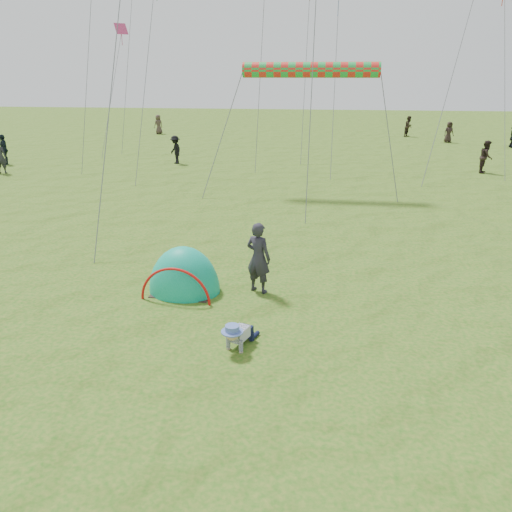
# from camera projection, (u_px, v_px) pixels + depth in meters

# --- Properties ---
(ground) EXTENTS (140.00, 140.00, 0.00)m
(ground) POSITION_uv_depth(u_px,v_px,m) (224.00, 349.00, 9.71)
(ground) COLOR #1B5711
(crawling_toddler) EXTENTS (0.77, 0.91, 0.59)m
(crawling_toddler) POSITION_uv_depth(u_px,v_px,m) (238.00, 334.00, 9.66)
(crawling_toddler) COLOR black
(crawling_toddler) RESTS_ON ground
(popup_tent) EXTENTS (1.86, 1.57, 2.28)m
(popup_tent) POSITION_uv_depth(u_px,v_px,m) (185.00, 291.00, 12.31)
(popup_tent) COLOR #00966F
(popup_tent) RESTS_ON ground
(standing_adult) EXTENTS (0.76, 0.64, 1.76)m
(standing_adult) POSITION_uv_depth(u_px,v_px,m) (258.00, 258.00, 11.99)
(standing_adult) COLOR #27242F
(standing_adult) RESTS_ON ground
(crowd_person_1) EXTENTS (0.90, 1.01, 1.72)m
(crowd_person_1) POSITION_uv_depth(u_px,v_px,m) (486.00, 157.00, 26.70)
(crowd_person_1) COLOR black
(crowd_person_1) RESTS_ON ground
(crowd_person_4) EXTENTS (0.89, 0.72, 1.58)m
(crowd_person_4) POSITION_uv_depth(u_px,v_px,m) (449.00, 132.00, 38.61)
(crowd_person_4) COLOR black
(crowd_person_4) RESTS_ON ground
(crowd_person_6) EXTENTS (0.72, 0.56, 1.77)m
(crowd_person_6) POSITION_uv_depth(u_px,v_px,m) (0.00, 157.00, 26.53)
(crowd_person_6) COLOR #26262C
(crowd_person_6) RESTS_ON ground
(crowd_person_7) EXTENTS (0.99, 1.05, 1.70)m
(crowd_person_7) POSITION_uv_depth(u_px,v_px,m) (409.00, 126.00, 42.20)
(crowd_person_7) COLOR black
(crowd_person_7) RESTS_ON ground
(crowd_person_8) EXTENTS (0.96, 1.06, 1.74)m
(crowd_person_8) POSITION_uv_depth(u_px,v_px,m) (4.00, 149.00, 29.21)
(crowd_person_8) COLOR black
(crowd_person_8) RESTS_ON ground
(crowd_person_9) EXTENTS (1.15, 1.20, 1.63)m
(crowd_person_9) POSITION_uv_depth(u_px,v_px,m) (175.00, 150.00, 29.48)
(crowd_person_9) COLOR black
(crowd_person_9) RESTS_ON ground
(crowd_person_10) EXTENTS (0.92, 0.96, 1.65)m
(crowd_person_10) POSITION_uv_depth(u_px,v_px,m) (158.00, 124.00, 44.15)
(crowd_person_10) COLOR #45342E
(crowd_person_10) RESTS_ON ground
(rainbow_tube_kite) EXTENTS (5.75, 0.64, 0.64)m
(rainbow_tube_kite) POSITION_uv_depth(u_px,v_px,m) (311.00, 70.00, 20.94)
(rainbow_tube_kite) COLOR red
(diamond_kite_5) EXTENTS (0.88, 0.88, 0.72)m
(diamond_kite_5) POSITION_uv_depth(u_px,v_px,m) (121.00, 29.00, 33.52)
(diamond_kite_5) COLOR #CA346B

